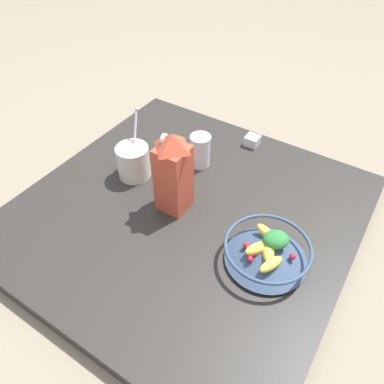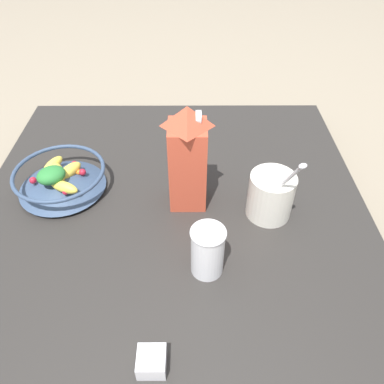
{
  "view_description": "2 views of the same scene",
  "coord_description": "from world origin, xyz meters",
  "px_view_note": "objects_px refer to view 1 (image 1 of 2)",
  "views": [
    {
      "loc": [
        0.66,
        0.45,
        0.87
      ],
      "look_at": [
        -0.03,
        -0.0,
        0.09
      ],
      "focal_mm": 35.0,
      "sensor_mm": 36.0,
      "label": 1
    },
    {
      "loc": [
        -0.68,
        -0.05,
        0.7
      ],
      "look_at": [
        -0.05,
        -0.05,
        0.13
      ],
      "focal_mm": 35.0,
      "sensor_mm": 36.0,
      "label": 2
    }
  ],
  "objects_px": {
    "fruit_bowl": "(267,251)",
    "yogurt_tub": "(133,160)",
    "drinking_cup": "(200,150)",
    "spice_jar": "(252,141)",
    "milk_carton": "(173,172)"
  },
  "relations": [
    {
      "from": "yogurt_tub",
      "to": "drinking_cup",
      "type": "bearing_deg",
      "value": 137.14
    },
    {
      "from": "yogurt_tub",
      "to": "drinking_cup",
      "type": "xyz_separation_m",
      "value": [
        -0.17,
        0.15,
        -0.0
      ]
    },
    {
      "from": "milk_carton",
      "to": "spice_jar",
      "type": "xyz_separation_m",
      "value": [
        -0.41,
        0.06,
        -0.12
      ]
    },
    {
      "from": "fruit_bowl",
      "to": "spice_jar",
      "type": "height_order",
      "value": "fruit_bowl"
    },
    {
      "from": "yogurt_tub",
      "to": "drinking_cup",
      "type": "relative_size",
      "value": 1.79
    },
    {
      "from": "fruit_bowl",
      "to": "yogurt_tub",
      "type": "bearing_deg",
      "value": -99.31
    },
    {
      "from": "spice_jar",
      "to": "fruit_bowl",
      "type": "bearing_deg",
      "value": 30.27
    },
    {
      "from": "milk_carton",
      "to": "fruit_bowl",
      "type": "bearing_deg",
      "value": 83.07
    },
    {
      "from": "drinking_cup",
      "to": "spice_jar",
      "type": "distance_m",
      "value": 0.23
    },
    {
      "from": "yogurt_tub",
      "to": "spice_jar",
      "type": "xyz_separation_m",
      "value": [
        -0.37,
        0.25,
        -0.05
      ]
    },
    {
      "from": "milk_carton",
      "to": "yogurt_tub",
      "type": "distance_m",
      "value": 0.21
    },
    {
      "from": "spice_jar",
      "to": "milk_carton",
      "type": "bearing_deg",
      "value": -8.21
    },
    {
      "from": "drinking_cup",
      "to": "spice_jar",
      "type": "relative_size",
      "value": 2.42
    },
    {
      "from": "yogurt_tub",
      "to": "spice_jar",
      "type": "relative_size",
      "value": 4.33
    },
    {
      "from": "fruit_bowl",
      "to": "milk_carton",
      "type": "distance_m",
      "value": 0.34
    }
  ]
}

